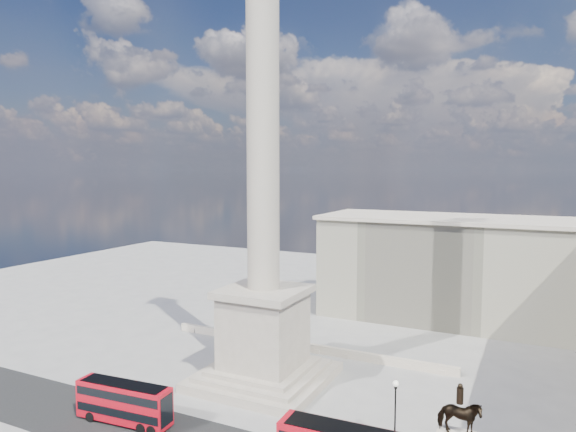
# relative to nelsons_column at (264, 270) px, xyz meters

# --- Properties ---
(ground) EXTENTS (180.00, 180.00, 0.00)m
(ground) POSITION_rel_nelsons_column_xyz_m (0.00, -5.00, -12.92)
(ground) COLOR gray
(ground) RESTS_ON ground
(nelsons_column) EXTENTS (14.00, 14.00, 49.85)m
(nelsons_column) POSITION_rel_nelsons_column_xyz_m (0.00, 0.00, 0.00)
(nelsons_column) COLOR #AFA392
(nelsons_column) RESTS_ON ground
(balustrade_wall) EXTENTS (40.00, 0.60, 1.10)m
(balustrade_wall) POSITION_rel_nelsons_column_xyz_m (0.00, 11.00, -12.37)
(balustrade_wall) COLOR beige
(balustrade_wall) RESTS_ON ground
(building_northeast) EXTENTS (51.00, 17.00, 16.60)m
(building_northeast) POSITION_rel_nelsons_column_xyz_m (20.00, 35.00, -4.59)
(building_northeast) COLOR beige
(building_northeast) RESTS_ON ground
(red_bus_a) EXTENTS (9.79, 2.97, 3.91)m
(red_bus_a) POSITION_rel_nelsons_column_xyz_m (-7.17, -14.40, -10.87)
(red_bus_a) COLOR red
(red_bus_a) RESTS_ON ground
(victorian_lamp) EXTENTS (0.50, 0.50, 5.85)m
(victorian_lamp) POSITION_rel_nelsons_column_xyz_m (16.89, -7.03, -9.47)
(victorian_lamp) COLOR black
(victorian_lamp) RESTS_ON ground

